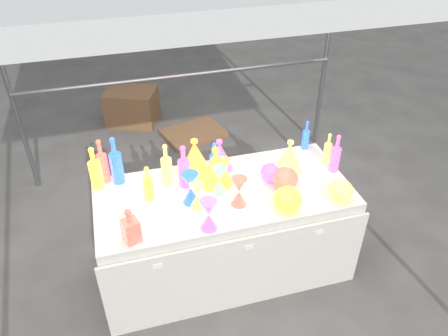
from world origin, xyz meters
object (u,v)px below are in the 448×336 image
object	(u,v)px
display_table	(224,231)
bottle_0	(95,168)
cardboard_box_closed	(132,107)
globe_0	(287,201)
lampshade_0	(216,166)
hourglass_0	(239,192)

from	to	relation	value
display_table	bottle_0	distance (m)	1.05
cardboard_box_closed	globe_0	world-z (taller)	globe_0
display_table	lampshade_0	world-z (taller)	lampshade_0
lampshade_0	cardboard_box_closed	bearing A→B (deg)	121.04
display_table	cardboard_box_closed	distance (m)	2.58
bottle_0	lampshade_0	size ratio (longest dim) A/B	1.16
cardboard_box_closed	bottle_0	size ratio (longest dim) A/B	1.73
cardboard_box_closed	bottle_0	world-z (taller)	bottle_0
bottle_0	globe_0	world-z (taller)	bottle_0
display_table	hourglass_0	distance (m)	0.51
display_table	globe_0	distance (m)	0.64
globe_0	display_table	bearing A→B (deg)	139.64
bottle_0	hourglass_0	bearing A→B (deg)	-26.60
hourglass_0	bottle_0	bearing A→B (deg)	153.40
display_table	bottle_0	size ratio (longest dim) A/B	5.52
display_table	cardboard_box_closed	xyz separation A→B (m)	(-0.44, 2.53, -0.16)
lampshade_0	display_table	bearing A→B (deg)	-56.12
cardboard_box_closed	lampshade_0	xyz separation A→B (m)	(0.42, -2.41, 0.68)
display_table	lampshade_0	distance (m)	0.54
globe_0	lampshade_0	bearing A→B (deg)	131.85
hourglass_0	globe_0	xyz separation A→B (m)	(0.29, -0.14, -0.03)
cardboard_box_closed	bottle_0	bearing A→B (deg)	-77.33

